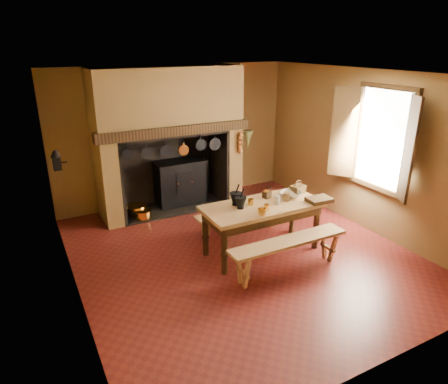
% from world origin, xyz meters
% --- Properties ---
extents(floor, '(5.50, 5.50, 0.00)m').
position_xyz_m(floor, '(0.00, 0.00, 0.00)').
color(floor, maroon).
rests_on(floor, ground).
extents(ceiling, '(5.50, 5.50, 0.00)m').
position_xyz_m(ceiling, '(0.00, 0.00, 2.80)').
color(ceiling, silver).
rests_on(ceiling, back_wall).
extents(back_wall, '(5.00, 0.02, 2.80)m').
position_xyz_m(back_wall, '(0.00, 2.75, 1.40)').
color(back_wall, olive).
rests_on(back_wall, floor).
extents(wall_left, '(0.02, 5.50, 2.80)m').
position_xyz_m(wall_left, '(-2.50, 0.00, 1.40)').
color(wall_left, olive).
rests_on(wall_left, floor).
extents(wall_right, '(0.02, 5.50, 2.80)m').
position_xyz_m(wall_right, '(2.50, 0.00, 1.40)').
color(wall_right, olive).
rests_on(wall_right, floor).
extents(wall_front, '(5.00, 0.02, 2.80)m').
position_xyz_m(wall_front, '(0.00, -2.75, 1.40)').
color(wall_front, olive).
rests_on(wall_front, floor).
extents(chimney_breast, '(2.95, 0.96, 2.80)m').
position_xyz_m(chimney_breast, '(-0.30, 2.31, 1.81)').
color(chimney_breast, olive).
rests_on(chimney_breast, floor).
extents(iron_range, '(1.12, 0.55, 1.60)m').
position_xyz_m(iron_range, '(-0.04, 2.45, 0.48)').
color(iron_range, black).
rests_on(iron_range, floor).
extents(hearth_pans, '(0.51, 0.62, 0.20)m').
position_xyz_m(hearth_pans, '(-1.05, 2.22, 0.09)').
color(hearth_pans, gold).
rests_on(hearth_pans, floor).
extents(hanging_pans, '(1.92, 0.29, 0.27)m').
position_xyz_m(hanging_pans, '(-0.34, 1.81, 1.36)').
color(hanging_pans, black).
rests_on(hanging_pans, chimney_breast).
extents(onion_string, '(0.12, 0.10, 0.46)m').
position_xyz_m(onion_string, '(1.00, 1.79, 1.33)').
color(onion_string, '#A2591D').
rests_on(onion_string, chimney_breast).
extents(herb_bunch, '(0.20, 0.20, 0.35)m').
position_xyz_m(herb_bunch, '(1.18, 1.79, 1.38)').
color(herb_bunch, brown).
rests_on(herb_bunch, chimney_breast).
extents(window, '(0.39, 1.75, 1.76)m').
position_xyz_m(window, '(2.35, -0.40, 1.70)').
color(window, white).
rests_on(window, wall_right).
extents(wall_coffee_mill, '(0.23, 0.16, 0.31)m').
position_xyz_m(wall_coffee_mill, '(-2.42, 1.55, 1.52)').
color(wall_coffee_mill, black).
rests_on(wall_coffee_mill, wall_left).
extents(work_table, '(1.91, 0.85, 0.83)m').
position_xyz_m(work_table, '(0.33, -0.09, 0.70)').
color(work_table, tan).
rests_on(work_table, floor).
extents(bench_front, '(1.89, 0.33, 0.53)m').
position_xyz_m(bench_front, '(0.33, -0.80, 0.40)').
color(bench_front, tan).
rests_on(bench_front, floor).
extents(bench_back, '(1.64, 0.29, 0.46)m').
position_xyz_m(bench_back, '(0.33, 0.63, 0.35)').
color(bench_back, tan).
rests_on(bench_back, floor).
extents(mortar_large, '(0.20, 0.20, 0.34)m').
position_xyz_m(mortar_large, '(-0.05, 0.09, 0.94)').
color(mortar_large, black).
rests_on(mortar_large, work_table).
extents(mortar_small, '(0.18, 0.18, 0.31)m').
position_xyz_m(mortar_small, '(-0.06, -0.07, 0.93)').
color(mortar_small, black).
rests_on(mortar_small, work_table).
extents(coffee_grinder, '(0.16, 0.13, 0.17)m').
position_xyz_m(coffee_grinder, '(0.54, 0.12, 0.89)').
color(coffee_grinder, '#3C2813').
rests_on(coffee_grinder, work_table).
extents(brass_mug_a, '(0.11, 0.11, 0.09)m').
position_xyz_m(brass_mug_a, '(0.26, -0.31, 0.87)').
color(brass_mug_a, gold).
rests_on(brass_mug_a, work_table).
extents(brass_mug_b, '(0.10, 0.10, 0.10)m').
position_xyz_m(brass_mug_b, '(0.16, -0.02, 0.88)').
color(brass_mug_b, gold).
rests_on(brass_mug_b, work_table).
extents(mixing_bowl, '(0.45, 0.45, 0.08)m').
position_xyz_m(mixing_bowl, '(0.91, -0.04, 0.87)').
color(mixing_bowl, '#B3A789').
rests_on(mixing_bowl, work_table).
extents(stoneware_crock, '(0.14, 0.14, 0.13)m').
position_xyz_m(stoneware_crock, '(0.75, -0.13, 0.89)').
color(stoneware_crock, brown).
rests_on(stoneware_crock, work_table).
extents(glass_jar, '(0.10, 0.10, 0.14)m').
position_xyz_m(glass_jar, '(0.54, -0.19, 0.90)').
color(glass_jar, beige).
rests_on(glass_jar, work_table).
extents(wicker_basket, '(0.27, 0.22, 0.23)m').
position_xyz_m(wicker_basket, '(1.13, 0.06, 0.90)').
color(wicker_basket, '#4E3517').
rests_on(wicker_basket, work_table).
extents(wooden_tray, '(0.40, 0.30, 0.07)m').
position_xyz_m(wooden_tray, '(1.19, -0.42, 0.86)').
color(wooden_tray, '#3C2813').
rests_on(wooden_tray, work_table).
extents(brass_cup, '(0.14, 0.14, 0.10)m').
position_xyz_m(brass_cup, '(0.10, -0.43, 0.88)').
color(brass_cup, gold).
rests_on(brass_cup, work_table).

